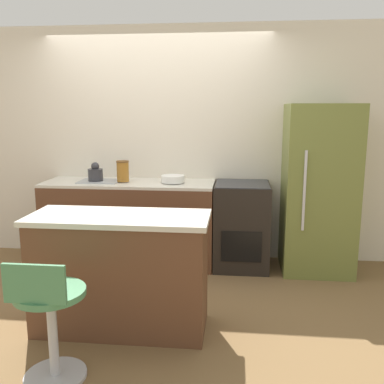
# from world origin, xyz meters

# --- Properties ---
(ground_plane) EXTENTS (14.00, 14.00, 0.00)m
(ground_plane) POSITION_xyz_m (0.00, 0.00, 0.00)
(ground_plane) COLOR brown
(wall_back) EXTENTS (8.00, 0.06, 2.60)m
(wall_back) POSITION_xyz_m (0.00, 0.66, 1.30)
(wall_back) COLOR silver
(wall_back) RESTS_ON ground_plane
(back_counter) EXTENTS (1.86, 0.61, 0.92)m
(back_counter) POSITION_xyz_m (-0.28, 0.32, 0.46)
(back_counter) COLOR brown
(back_counter) RESTS_ON ground_plane
(kitchen_island) EXTENTS (1.36, 0.56, 0.91)m
(kitchen_island) POSITION_xyz_m (0.02, -1.13, 0.46)
(kitchen_island) COLOR brown
(kitchen_island) RESTS_ON ground_plane
(oven_range) EXTENTS (0.58, 0.62, 0.92)m
(oven_range) POSITION_xyz_m (0.95, 0.32, 0.46)
(oven_range) COLOR black
(oven_range) RESTS_ON ground_plane
(refrigerator) EXTENTS (0.71, 0.67, 1.75)m
(refrigerator) POSITION_xyz_m (1.74, 0.31, 0.87)
(refrigerator) COLOR olive
(refrigerator) RESTS_ON ground_plane
(stool_chair) EXTENTS (0.44, 0.44, 0.84)m
(stool_chair) POSITION_xyz_m (-0.24, -1.83, 0.42)
(stool_chair) COLOR #B7B7BC
(stool_chair) RESTS_ON ground_plane
(kettle) EXTENTS (0.16, 0.16, 0.21)m
(kettle) POSITION_xyz_m (-0.64, 0.31, 1.00)
(kettle) COLOR #333338
(kettle) RESTS_ON back_counter
(mixing_bowl) EXTENTS (0.25, 0.25, 0.07)m
(mixing_bowl) POSITION_xyz_m (0.21, 0.31, 0.96)
(mixing_bowl) COLOR white
(mixing_bowl) RESTS_ON back_counter
(canister_jar) EXTENTS (0.14, 0.14, 0.22)m
(canister_jar) POSITION_xyz_m (-0.34, 0.31, 1.03)
(canister_jar) COLOR #9E6623
(canister_jar) RESTS_ON back_counter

